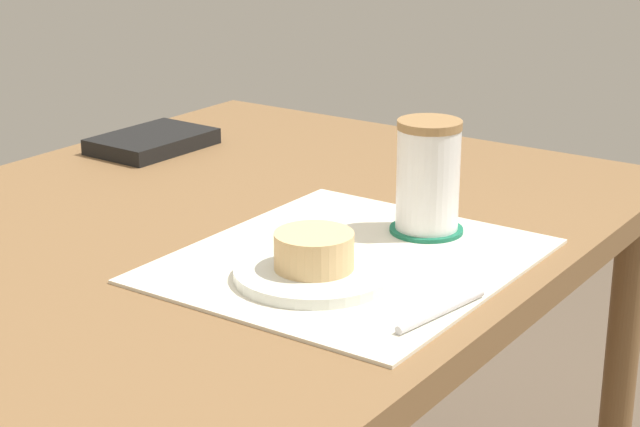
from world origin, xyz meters
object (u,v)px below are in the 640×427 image
(small_book, at_px, (152,141))
(pastry_plate, at_px, (314,273))
(dining_table, at_px, (196,287))
(pastry, at_px, (314,250))
(coffee_mug, at_px, (429,174))

(small_book, bearing_deg, pastry_plate, -118.77)
(dining_table, distance_m, small_book, 0.40)
(dining_table, bearing_deg, pastry_plate, -103.47)
(pastry, height_order, coffee_mug, coffee_mug)
(dining_table, bearing_deg, small_book, 50.34)
(pastry_plate, relative_size, small_book, 0.96)
(pastry_plate, height_order, coffee_mug, coffee_mug)
(pastry_plate, xyz_separation_m, small_book, (0.30, 0.52, 0.00))
(small_book, bearing_deg, coffee_mug, -99.04)
(pastry_plate, xyz_separation_m, pastry, (0.00, 0.00, 0.03))
(dining_table, height_order, pastry_plate, pastry_plate)
(coffee_mug, xyz_separation_m, small_book, (0.10, 0.54, -0.06))
(pastry_plate, bearing_deg, dining_table, 76.53)
(dining_table, height_order, coffee_mug, coffee_mug)
(pastry, distance_m, small_book, 0.60)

